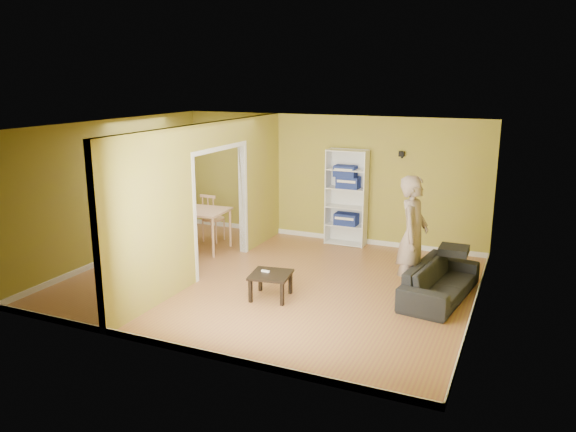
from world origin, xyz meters
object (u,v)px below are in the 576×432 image
object	(u,v)px
dining_table	(194,213)
chair_far	(213,217)
sofa	(441,276)
bookshelf	(347,197)
person	(413,226)
chair_near	(180,233)
chair_left	(163,223)
coffee_table	(271,277)

from	to	relation	value
dining_table	chair_far	xyz separation A→B (m)	(0.04, 0.64, -0.22)
sofa	bookshelf	distance (m)	3.22
person	chair_near	world-z (taller)	person
bookshelf	chair_left	size ratio (longest dim) A/B	2.04
coffee_table	chair_left	world-z (taller)	chair_left
person	chair_near	distance (m)	4.43
person	chair_far	world-z (taller)	person
sofa	chair_left	xyz separation A→B (m)	(-5.60, 0.59, 0.11)
bookshelf	chair_near	distance (m)	3.40
bookshelf	chair_left	xyz separation A→B (m)	(-3.36, -1.65, -0.50)
dining_table	chair_far	world-z (taller)	chair_far
chair_near	chair_far	distance (m)	1.21
bookshelf	chair_far	distance (m)	2.80
coffee_table	dining_table	size ratio (longest dim) A/B	0.46
dining_table	chair_near	distance (m)	0.63
chair_near	coffee_table	bearing A→B (deg)	-22.28
chair_left	chair_near	distance (m)	0.91
chair_left	person	bearing A→B (deg)	104.60
person	coffee_table	distance (m)	2.33
coffee_table	chair_near	distance (m)	2.70
chair_far	dining_table	bearing A→B (deg)	87.74
coffee_table	chair_far	size ratio (longest dim) A/B	0.59
person	bookshelf	world-z (taller)	person
bookshelf	person	bearing A→B (deg)	-51.67
bookshelf	dining_table	size ratio (longest dim) A/B	1.50
dining_table	chair_left	size ratio (longest dim) A/B	1.36
person	chair_left	world-z (taller)	person
person	dining_table	xyz separation A→B (m)	(-4.43, 0.69, -0.38)
dining_table	chair_far	bearing A→B (deg)	86.23
chair_near	chair_far	world-z (taller)	chair_far
person	dining_table	bearing A→B (deg)	82.89
chair_left	chair_far	bearing A→B (deg)	154.68
person	chair_left	xyz separation A→B (m)	(-5.14, 0.61, -0.64)
sofa	bookshelf	size ratio (longest dim) A/B	0.98
sofa	coffee_table	world-z (taller)	sofa
person	chair_left	distance (m)	5.22
coffee_table	dining_table	bearing A→B (deg)	145.35
sofa	bookshelf	world-z (taller)	bookshelf
sofa	bookshelf	xyz separation A→B (m)	(-2.24, 2.23, 0.61)
sofa	person	xyz separation A→B (m)	(-0.45, -0.03, 0.75)
chair_left	chair_far	size ratio (longest dim) A/B	0.94
bookshelf	chair_far	world-z (taller)	bookshelf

